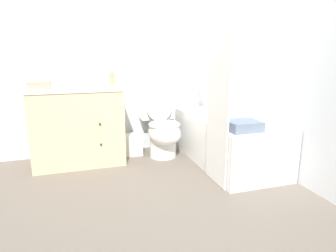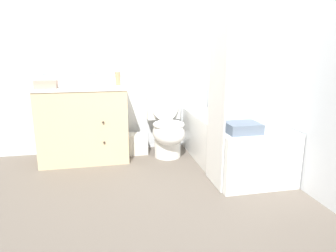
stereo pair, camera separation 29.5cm
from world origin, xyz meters
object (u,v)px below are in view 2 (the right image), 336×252
object	(u,v)px
toilet	(167,128)
tissue_box	(116,80)
bathtub	(231,141)
sink_faucet	(82,81)
vanity_cabinet	(84,123)
wastebasket	(138,144)
hand_towel_folded	(46,84)
bath_towel_folded	(242,128)
soap_dispenser	(118,78)

from	to	relation	value
toilet	tissue_box	xyz separation A→B (m)	(-0.58, 0.13, 0.57)
toilet	bathtub	world-z (taller)	toilet
sink_faucet	bathtub	xyz separation A→B (m)	(1.62, -0.68, -0.64)
vanity_cabinet	wastebasket	size ratio (longest dim) A/B	3.95
toilet	wastebasket	size ratio (longest dim) A/B	3.51
hand_towel_folded	bath_towel_folded	size ratio (longest dim) A/B	0.73
soap_dispenser	hand_towel_folded	xyz separation A→B (m)	(-0.76, -0.16, -0.04)
sink_faucet	bath_towel_folded	world-z (taller)	sink_faucet
toilet	hand_towel_folded	world-z (taller)	hand_towel_folded
bathtub	bath_towel_folded	xyz separation A→B (m)	(-0.15, -0.57, 0.31)
sink_faucet	hand_towel_folded	xyz separation A→B (m)	(-0.35, -0.34, 0.01)
bathtub	tissue_box	xyz separation A→B (m)	(-1.23, 0.53, 0.65)
toilet	soap_dispenser	distance (m)	0.83
toilet	bath_towel_folded	world-z (taller)	toilet
bathtub	soap_dispenser	bearing A→B (deg)	157.83
bath_towel_folded	wastebasket	bearing A→B (deg)	126.75
tissue_box	wastebasket	bearing A→B (deg)	5.17
bath_towel_folded	sink_faucet	bearing A→B (deg)	139.60
toilet	hand_towel_folded	distance (m)	1.43
toilet	soap_dispenser	bearing A→B (deg)	171.32
vanity_cabinet	wastebasket	bearing A→B (deg)	6.54
tissue_box	bath_towel_folded	bearing A→B (deg)	-45.65
bathtub	toilet	bearing A→B (deg)	147.96
sink_faucet	wastebasket	size ratio (longest dim) A/B	0.56
sink_faucet	vanity_cabinet	bearing A→B (deg)	-90.00
bathtub	tissue_box	distance (m)	1.49
wastebasket	hand_towel_folded	bearing A→B (deg)	-167.01
tissue_box	bath_towel_folded	size ratio (longest dim) A/B	0.40
vanity_cabinet	hand_towel_folded	distance (m)	0.60
toilet	vanity_cabinet	bearing A→B (deg)	175.50
vanity_cabinet	sink_faucet	size ratio (longest dim) A/B	7.00
vanity_cabinet	wastebasket	distance (m)	0.70
toilet	tissue_box	size ratio (longest dim) A/B	7.36
vanity_cabinet	soap_dispenser	distance (m)	0.65
vanity_cabinet	tissue_box	bearing A→B (deg)	7.39
toilet	wastebasket	xyz separation A→B (m)	(-0.34, 0.15, -0.22)
tissue_box	bath_towel_folded	distance (m)	1.59
vanity_cabinet	bath_towel_folded	size ratio (longest dim) A/B	3.27
wastebasket	soap_dispenser	world-z (taller)	soap_dispenser
vanity_cabinet	toilet	world-z (taller)	toilet
bathtub	bath_towel_folded	bearing A→B (deg)	-104.78
wastebasket	vanity_cabinet	bearing A→B (deg)	-173.46
wastebasket	tissue_box	xyz separation A→B (m)	(-0.24, -0.02, 0.79)
sink_faucet	wastebasket	world-z (taller)	sink_faucet
toilet	tissue_box	world-z (taller)	tissue_box
sink_faucet	hand_towel_folded	bearing A→B (deg)	-135.25
vanity_cabinet	bath_towel_folded	world-z (taller)	vanity_cabinet
bathtub	tissue_box	world-z (taller)	tissue_box
toilet	hand_towel_folded	xyz separation A→B (m)	(-1.31, -0.08, 0.56)
vanity_cabinet	bath_towel_folded	distance (m)	1.81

